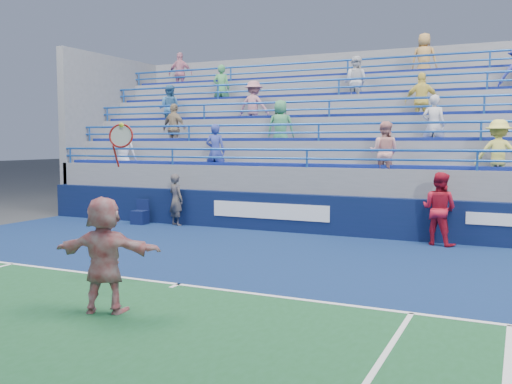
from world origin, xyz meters
The scene contains 7 objects.
ground centered at (0.00, 0.00, 0.00)m, with size 120.00×120.00×0.00m, color #333538.
sponsor_wall centered at (0.00, 6.50, 0.55)m, with size 18.00×0.32×1.10m.
bleacher_stand centered at (0.00, 10.27, 1.55)m, with size 18.00×5.60×6.13m.
judge_chair centered at (-5.24, 5.96, 0.25)m, with size 0.48×0.48×0.78m.
tennis_player centered at (-0.09, -1.85, 0.89)m, with size 1.72×0.99×2.84m.
line_judge centered at (-4.07, 6.22, 0.80)m, with size 0.58×0.38×1.60m, color #121933.
ball_girl centered at (3.69, 6.12, 0.91)m, with size 0.89×0.69×1.83m, color #B8152A.
Camera 1 is at (5.50, -8.50, 2.56)m, focal length 40.00 mm.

